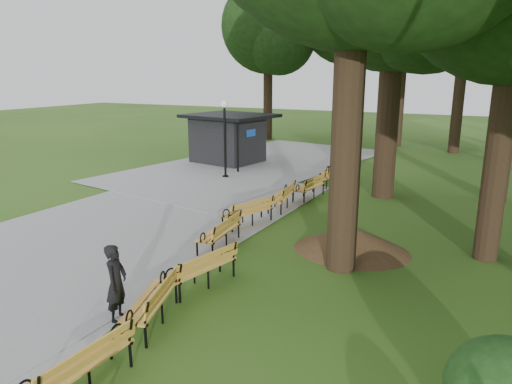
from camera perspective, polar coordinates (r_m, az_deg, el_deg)
The scene contains 15 objects.
ground at distance 10.40m, azimuth -11.16°, elevation -12.21°, with size 100.00×100.00×0.00m, color #305A19.
path at distance 14.94m, azimuth -16.41°, elevation -4.11°, with size 12.00×38.00×0.06m, color #99999C.
person at distance 9.35m, azimuth -16.56°, elevation -10.53°, with size 0.56×0.36×1.52m, color black.
kiosk at distance 24.72m, azimuth -3.47°, elevation 6.51°, with size 4.06×3.53×2.54m, color black, non-canonical shape.
lamp_post at distance 20.85m, azimuth -3.82°, elevation 8.32°, with size 0.32×0.32×3.44m.
dirt_mound at distance 12.72m, azimuth 11.52°, elevation -5.54°, with size 2.60×2.60×0.69m, color #47301C.
bench_1 at distance 7.77m, azimuth -20.76°, elevation -19.04°, with size 1.90×0.64×0.88m, color gold, non-canonical shape.
bench_2 at distance 9.24m, azimuth -12.68°, elevation -12.79°, with size 1.90×0.64×0.88m, color gold, non-canonical shape.
bench_3 at distance 10.52m, azimuth -6.69°, elevation -9.07°, with size 1.90×0.64×0.88m, color gold, non-canonical shape.
bench_4 at distance 12.70m, azimuth -4.53°, elevation -4.86°, with size 1.90×0.64×0.88m, color gold, non-canonical shape.
bench_5 at distance 14.48m, azimuth -1.04°, elevation -2.40°, with size 1.90×0.64×0.88m, color gold, non-canonical shape.
bench_6 at distance 16.26m, azimuth 3.06°, elevation -0.56°, with size 1.90×0.64×0.88m, color gold, non-canonical shape.
bench_7 at distance 17.75m, azimuth 6.42°, elevation 0.64°, with size 1.90×0.64×0.88m, color gold, non-canonical shape.
bench_8 at distance 19.89m, azimuth 8.47°, elevation 2.05°, with size 1.90×0.64×0.88m, color gold, non-canonical shape.
bench_9 at distance 21.38m, azimuth 9.43°, elevation 2.86°, with size 1.90×0.64×0.88m, color gold, non-canonical shape.
Camera 1 is at (5.83, -7.29, 4.59)m, focal length 33.02 mm.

